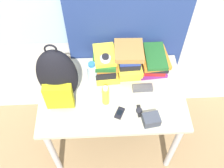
{
  "coord_description": "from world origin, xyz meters",
  "views": [
    {
      "loc": [
        -0.05,
        -0.77,
        2.38
      ],
      "look_at": [
        0.0,
        0.35,
        0.87
      ],
      "focal_mm": 42.0,
      "sensor_mm": 36.0,
      "label": 1
    }
  ],
  "objects": [
    {
      "name": "sunscreen_bottle",
      "position": [
        -0.05,
        0.26,
        0.85
      ],
      "size": [
        0.05,
        0.05,
        0.18
      ],
      "color": "yellow",
      "rests_on": "desk"
    },
    {
      "name": "curtain_blue",
      "position": [
        0.14,
        0.73,
        1.25
      ],
      "size": [
        0.92,
        0.04,
        2.5
      ],
      "color": "navy",
      "rests_on": "ground_plane"
    },
    {
      "name": "book_stack_right",
      "position": [
        0.33,
        0.56,
        0.86
      ],
      "size": [
        0.23,
        0.28,
        0.18
      ],
      "color": "#6B2370",
      "rests_on": "desk"
    },
    {
      "name": "water_bottle",
      "position": [
        -0.14,
        0.45,
        0.87
      ],
      "size": [
        0.07,
        0.07,
        0.22
      ],
      "color": "silver",
      "rests_on": "desk"
    },
    {
      "name": "camera_pouch",
      "position": [
        0.26,
        0.08,
        0.8
      ],
      "size": [
        0.13,
        0.11,
        0.07
      ],
      "color": "#383D47",
      "rests_on": "desk"
    },
    {
      "name": "sports_bottle",
      "position": [
        -0.04,
        0.48,
        0.89
      ],
      "size": [
        0.08,
        0.08,
        0.26
      ],
      "color": "white",
      "rests_on": "desk"
    },
    {
      "name": "book_stack_left",
      "position": [
        -0.04,
        0.55,
        0.87
      ],
      "size": [
        0.2,
        0.28,
        0.22
      ],
      "color": "yellow",
      "rests_on": "desk"
    },
    {
      "name": "backpack",
      "position": [
        -0.36,
        0.32,
        1.0
      ],
      "size": [
        0.27,
        0.21,
        0.53
      ],
      "color": "black",
      "rests_on": "desk"
    },
    {
      "name": "wall_back",
      "position": [
        -0.0,
        0.79,
        1.25
      ],
      "size": [
        6.0,
        0.06,
        2.5
      ],
      "color": "beige",
      "rests_on": "ground_plane"
    },
    {
      "name": "cell_phone",
      "position": [
        0.05,
        0.16,
        0.78
      ],
      "size": [
        0.08,
        0.1,
        0.02
      ],
      "color": "black",
      "rests_on": "desk"
    },
    {
      "name": "desk",
      "position": [
        0.0,
        0.35,
        0.66
      ],
      "size": [
        1.08,
        0.7,
        0.77
      ],
      "color": "#B7B299",
      "rests_on": "ground_plane"
    },
    {
      "name": "book_stack_center",
      "position": [
        0.14,
        0.55,
        0.89
      ],
      "size": [
        0.23,
        0.29,
        0.25
      ],
      "color": "yellow",
      "rests_on": "desk"
    },
    {
      "name": "sunglasses_case",
      "position": [
        0.23,
        0.36,
        0.79
      ],
      "size": [
        0.15,
        0.06,
        0.04
      ],
      "color": "#47474C",
      "rests_on": "desk"
    },
    {
      "name": "wristwatch",
      "position": [
        0.19,
        0.18,
        0.77
      ],
      "size": [
        0.05,
        0.1,
        0.01
      ],
      "color": "black",
      "rests_on": "desk"
    }
  ]
}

